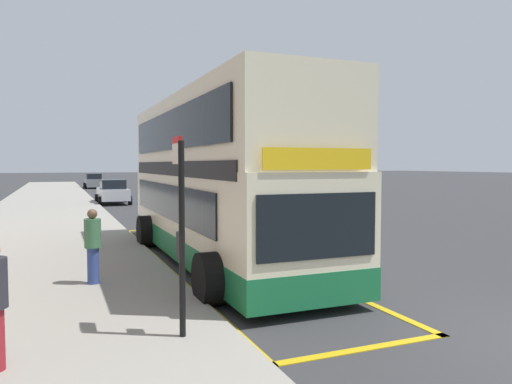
{
  "coord_description": "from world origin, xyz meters",
  "views": [
    {
      "loc": [
        -6.46,
        -4.63,
        2.63
      ],
      "look_at": [
        -1.35,
        7.77,
        1.86
      ],
      "focal_mm": 34.0,
      "sensor_mm": 36.0,
      "label": 1
    }
  ],
  "objects_px": {
    "bus_stop_sign": "(181,221)",
    "pedestrian_waiting_near_sign": "(93,243)",
    "parked_car_silver_kerbside": "(113,192)",
    "parked_car_grey_distant": "(94,181)",
    "double_decker_bus": "(217,185)"
  },
  "relations": [
    {
      "from": "double_decker_bus",
      "to": "parked_car_grey_distant",
      "type": "height_order",
      "value": "double_decker_bus"
    },
    {
      "from": "bus_stop_sign",
      "to": "parked_car_grey_distant",
      "type": "bearing_deg",
      "value": 87.47
    },
    {
      "from": "parked_car_silver_kerbside",
      "to": "pedestrian_waiting_near_sign",
      "type": "xyz_separation_m",
      "value": [
        -2.79,
        -22.85,
        0.18
      ]
    },
    {
      "from": "parked_car_silver_kerbside",
      "to": "pedestrian_waiting_near_sign",
      "type": "relative_size",
      "value": 2.69
    },
    {
      "from": "pedestrian_waiting_near_sign",
      "to": "parked_car_silver_kerbside",
      "type": "bearing_deg",
      "value": 83.04
    },
    {
      "from": "parked_car_grey_distant",
      "to": "pedestrian_waiting_near_sign",
      "type": "distance_m",
      "value": 45.83
    },
    {
      "from": "bus_stop_sign",
      "to": "parked_car_silver_kerbside",
      "type": "height_order",
      "value": "bus_stop_sign"
    },
    {
      "from": "bus_stop_sign",
      "to": "pedestrian_waiting_near_sign",
      "type": "bearing_deg",
      "value": 104.76
    },
    {
      "from": "bus_stop_sign",
      "to": "pedestrian_waiting_near_sign",
      "type": "distance_m",
      "value": 3.91
    },
    {
      "from": "parked_car_silver_kerbside",
      "to": "pedestrian_waiting_near_sign",
      "type": "bearing_deg",
      "value": 81.7
    },
    {
      "from": "double_decker_bus",
      "to": "parked_car_silver_kerbside",
      "type": "bearing_deg",
      "value": 91.5
    },
    {
      "from": "bus_stop_sign",
      "to": "pedestrian_waiting_near_sign",
      "type": "relative_size",
      "value": 1.85
    },
    {
      "from": "parked_car_silver_kerbside",
      "to": "double_decker_bus",
      "type": "bearing_deg",
      "value": 90.16
    },
    {
      "from": "double_decker_bus",
      "to": "pedestrian_waiting_near_sign",
      "type": "bearing_deg",
      "value": -149.72
    },
    {
      "from": "pedestrian_waiting_near_sign",
      "to": "double_decker_bus",
      "type": "bearing_deg",
      "value": 30.28
    }
  ]
}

